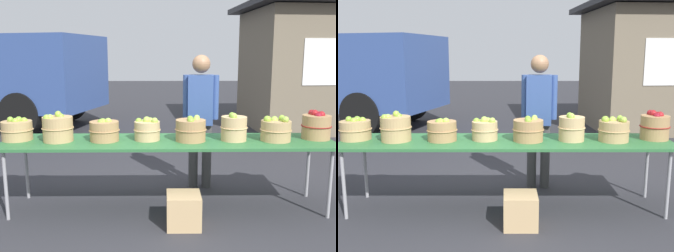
# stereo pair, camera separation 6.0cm
# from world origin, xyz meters

# --- Properties ---
(ground_plane) EXTENTS (40.00, 40.00, 0.00)m
(ground_plane) POSITION_xyz_m (0.00, 0.00, 0.00)
(ground_plane) COLOR #2D2D33
(market_table) EXTENTS (3.50, 0.76, 0.75)m
(market_table) POSITION_xyz_m (0.00, 0.00, 0.72)
(market_table) COLOR #2D6B38
(market_table) RESTS_ON ground
(apple_basket_green_0) EXTENTS (0.34, 0.34, 0.25)m
(apple_basket_green_0) POSITION_xyz_m (-1.61, 0.06, 0.86)
(apple_basket_green_0) COLOR tan
(apple_basket_green_0) RESTS_ON market_table
(apple_basket_green_1) EXTENTS (0.33, 0.33, 0.32)m
(apple_basket_green_1) POSITION_xyz_m (-1.16, -0.01, 0.89)
(apple_basket_green_1) COLOR tan
(apple_basket_green_1) RESTS_ON market_table
(apple_basket_green_2) EXTENTS (0.33, 0.33, 0.25)m
(apple_basket_green_2) POSITION_xyz_m (-0.68, -0.00, 0.86)
(apple_basket_green_2) COLOR #A87F51
(apple_basket_green_2) RESTS_ON market_table
(apple_basket_green_3) EXTENTS (0.29, 0.29, 0.25)m
(apple_basket_green_3) POSITION_xyz_m (-0.23, 0.03, 0.87)
(apple_basket_green_3) COLOR tan
(apple_basket_green_3) RESTS_ON market_table
(apple_basket_green_4) EXTENTS (0.34, 0.34, 0.27)m
(apple_basket_green_4) POSITION_xyz_m (0.24, -0.02, 0.87)
(apple_basket_green_4) COLOR #A87F51
(apple_basket_green_4) RESTS_ON market_table
(apple_basket_green_5) EXTENTS (0.29, 0.29, 0.31)m
(apple_basket_green_5) POSITION_xyz_m (0.69, -0.00, 0.89)
(apple_basket_green_5) COLOR tan
(apple_basket_green_5) RESTS_ON market_table
(apple_basket_green_6) EXTENTS (0.33, 0.33, 0.27)m
(apple_basket_green_6) POSITION_xyz_m (1.13, -0.02, 0.87)
(apple_basket_green_6) COLOR tan
(apple_basket_green_6) RESTS_ON market_table
(apple_basket_red_0) EXTENTS (0.32, 0.32, 0.31)m
(apple_basket_red_0) POSITION_xyz_m (1.60, 0.07, 0.89)
(apple_basket_red_0) COLOR #A87F51
(apple_basket_red_0) RESTS_ON market_table
(vendor_adult) EXTENTS (0.43, 0.25, 1.65)m
(vendor_adult) POSITION_xyz_m (0.40, 0.66, 0.97)
(vendor_adult) COLOR #3F3F3F
(vendor_adult) RESTS_ON ground
(food_kiosk) EXTENTS (3.71, 3.16, 2.74)m
(food_kiosk) POSITION_xyz_m (3.44, 4.74, 1.38)
(food_kiosk) COLOR #726651
(food_kiosk) RESTS_ON ground
(produce_crate) EXTENTS (0.33, 0.33, 0.33)m
(produce_crate) POSITION_xyz_m (0.14, -0.47, 0.16)
(produce_crate) COLOR tan
(produce_crate) RESTS_ON ground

